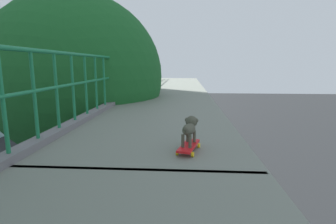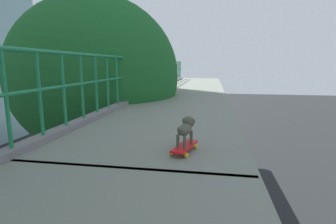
% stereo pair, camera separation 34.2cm
% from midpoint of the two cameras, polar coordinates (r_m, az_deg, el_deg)
% --- Properties ---
extents(city_bus, '(2.75, 10.97, 3.56)m').
position_cam_midpoint_polar(city_bus, '(25.15, -21.29, -1.02)').
color(city_bus, white).
rests_on(city_bus, ground).
extents(roadside_tree_mid, '(5.46, 5.46, 8.89)m').
position_cam_midpoint_polar(roadside_tree_mid, '(9.01, -20.34, 7.09)').
color(roadside_tree_mid, '#4D342F').
rests_on(roadside_tree_mid, ground).
extents(toy_skateboard, '(0.29, 0.54, 0.08)m').
position_cam_midpoint_polar(toy_skateboard, '(3.04, 1.32, -7.55)').
color(toy_skateboard, red).
rests_on(toy_skateboard, overpass_deck).
extents(small_dog, '(0.22, 0.40, 0.32)m').
position_cam_midpoint_polar(small_dog, '(3.02, 1.58, -3.37)').
color(small_dog, '#4A4B3D').
rests_on(small_dog, toy_skateboard).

